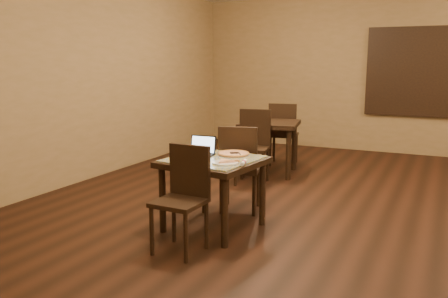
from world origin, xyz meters
The scene contains 17 objects.
ground centered at (0.00, 0.00, 0.00)m, with size 10.00×10.00×0.00m, color black.
wall_back centered at (0.00, 5.00, 1.50)m, with size 8.00×0.02×3.00m, color olive.
wall_left centered at (-4.00, 0.00, 1.50)m, with size 0.02×10.00×3.00m, color olive.
mural centered at (0.50, 4.96, 1.55)m, with size 2.34×0.05×1.64m.
tiled_table centered at (-1.34, -0.24, 0.66)m, with size 1.03×1.03×0.76m.
chair_main_near centered at (-1.34, -0.85, 0.56)m, with size 0.44×0.44×0.99m.
chair_main_far centered at (-1.32, 0.38, 0.58)m, with size 0.54×0.54×1.03m.
laptop centered at (-1.54, -0.14, 0.82)m, with size 0.30×0.24×0.20m.
plate centered at (-1.12, -0.42, 0.77)m, with size 0.26×0.26×0.01m, color white.
pizza_slice centered at (-1.12, -0.42, 0.79)m, with size 0.20×0.20×0.02m, color #FAE1A6, non-canonical shape.
pizza_pan centered at (-1.22, 0.00, 0.77)m, with size 0.33×0.33×0.01m, color silver.
pizza_whole centered at (-1.22, 0.00, 0.78)m, with size 0.34×0.34×0.02m.
spatula centered at (-1.20, -0.02, 0.79)m, with size 0.09×0.23×0.01m, color silver.
napkin_roll centered at (-0.94, -0.38, 0.78)m, with size 0.08×0.18×0.04m.
other_table_b centered at (-1.69, 2.38, 0.68)m, with size 1.02×1.02×0.82m.
other_table_b_chair_near centered at (-1.70, 1.76, 0.60)m, with size 0.54×0.54×1.06m.
other_table_b_chair_far centered at (-1.67, 3.00, 0.60)m, with size 0.54×0.54×1.06m.
Camera 1 is at (0.84, -4.53, 1.77)m, focal length 38.00 mm.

